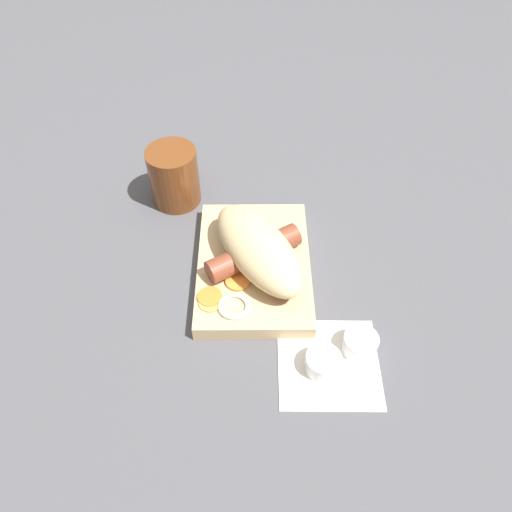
{
  "coord_description": "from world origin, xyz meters",
  "views": [
    {
      "loc": [
        0.46,
        -0.0,
        0.57
      ],
      "look_at": [
        0.0,
        0.0,
        0.03
      ],
      "focal_mm": 35.0,
      "sensor_mm": 36.0,
      "label": 1
    }
  ],
  "objects_px": {
    "bread_roll": "(261,249)",
    "condiment_cup_near": "(325,364)",
    "food_tray": "(256,266)",
    "drink_glass": "(176,176)",
    "condiment_cup_far": "(362,344)",
    "sausage": "(258,252)"
  },
  "relations": [
    {
      "from": "bread_roll",
      "to": "condiment_cup_near",
      "type": "distance_m",
      "value": 0.18
    },
    {
      "from": "condiment_cup_far",
      "to": "condiment_cup_near",
      "type": "bearing_deg",
      "value": -61.74
    },
    {
      "from": "food_tray",
      "to": "drink_glass",
      "type": "xyz_separation_m",
      "value": [
        -0.16,
        -0.13,
        0.04
      ]
    },
    {
      "from": "sausage",
      "to": "condiment_cup_near",
      "type": "distance_m",
      "value": 0.18
    },
    {
      "from": "food_tray",
      "to": "drink_glass",
      "type": "height_order",
      "value": "drink_glass"
    },
    {
      "from": "food_tray",
      "to": "condiment_cup_near",
      "type": "relative_size",
      "value": 5.21
    },
    {
      "from": "condiment_cup_near",
      "to": "drink_glass",
      "type": "bearing_deg",
      "value": -146.03
    },
    {
      "from": "condiment_cup_near",
      "to": "condiment_cup_far",
      "type": "relative_size",
      "value": 1.0
    },
    {
      "from": "food_tray",
      "to": "condiment_cup_far",
      "type": "bearing_deg",
      "value": 45.8
    },
    {
      "from": "condiment_cup_far",
      "to": "drink_glass",
      "type": "relative_size",
      "value": 0.46
    },
    {
      "from": "bread_roll",
      "to": "condiment_cup_near",
      "type": "height_order",
      "value": "bread_roll"
    },
    {
      "from": "bread_roll",
      "to": "sausage",
      "type": "bearing_deg",
      "value": -153.23
    },
    {
      "from": "food_tray",
      "to": "sausage",
      "type": "relative_size",
      "value": 1.5
    },
    {
      "from": "bread_roll",
      "to": "condiment_cup_near",
      "type": "bearing_deg",
      "value": 27.19
    },
    {
      "from": "bread_roll",
      "to": "drink_glass",
      "type": "relative_size",
      "value": 2.09
    },
    {
      "from": "bread_roll",
      "to": "condiment_cup_far",
      "type": "relative_size",
      "value": 4.51
    },
    {
      "from": "sausage",
      "to": "drink_glass",
      "type": "xyz_separation_m",
      "value": [
        -0.15,
        -0.13,
        0.01
      ]
    },
    {
      "from": "condiment_cup_near",
      "to": "condiment_cup_far",
      "type": "height_order",
      "value": "same"
    },
    {
      "from": "food_tray",
      "to": "condiment_cup_near",
      "type": "xyz_separation_m",
      "value": [
        0.16,
        0.09,
        0.0
      ]
    },
    {
      "from": "sausage",
      "to": "condiment_cup_near",
      "type": "relative_size",
      "value": 3.48
    },
    {
      "from": "sausage",
      "to": "condiment_cup_near",
      "type": "bearing_deg",
      "value": 27.17
    },
    {
      "from": "condiment_cup_near",
      "to": "drink_glass",
      "type": "xyz_separation_m",
      "value": [
        -0.32,
        -0.21,
        0.04
      ]
    }
  ]
}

